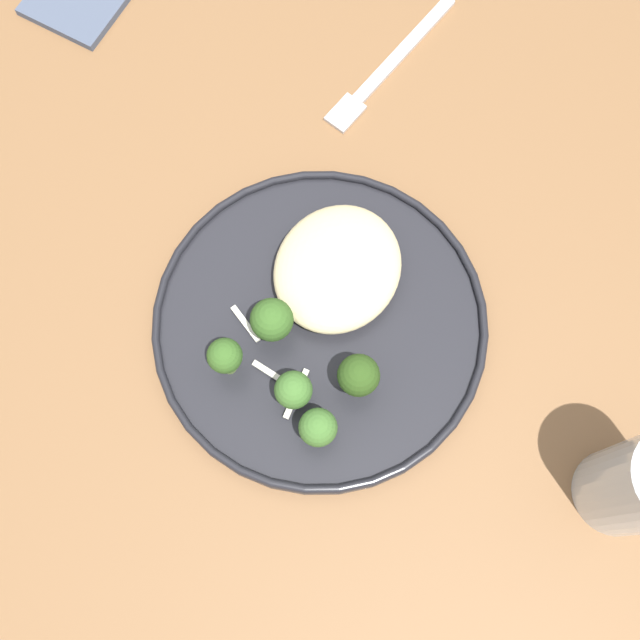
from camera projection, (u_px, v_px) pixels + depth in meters
ground at (282, 458)px, 1.39m from camera, size 6.00×6.00×0.00m
wooden_dining_table at (250, 372)px, 0.76m from camera, size 1.40×1.00×0.74m
dinner_plate at (320, 324)px, 0.68m from camera, size 0.29×0.29×0.02m
noodle_bed at (338, 268)px, 0.67m from camera, size 0.12×0.11×0.03m
seared_scallop_front_small at (311, 258)px, 0.68m from camera, size 0.02×0.02×0.02m
seared_scallop_rear_pale at (355, 245)px, 0.69m from camera, size 0.02×0.02×0.01m
seared_scallop_right_edge at (352, 277)px, 0.68m from camera, size 0.04×0.04×0.01m
seared_scallop_left_edge at (301, 287)px, 0.67m from camera, size 0.02×0.02×0.02m
broccoli_floret_split_head at (358, 376)px, 0.62m from camera, size 0.03×0.03×0.06m
broccoli_floret_beside_noodles at (293, 390)px, 0.63m from camera, size 0.03×0.03×0.05m
broccoli_floret_rear_charred at (318, 428)px, 0.62m from camera, size 0.03×0.03×0.05m
broccoli_floret_near_rim at (225, 357)px, 0.63m from camera, size 0.03×0.03×0.05m
broccoli_floret_right_tilted at (272, 320)px, 0.64m from camera, size 0.04×0.04×0.05m
onion_sliver_curled_piece at (246, 324)px, 0.67m from camera, size 0.02×0.04×0.00m
onion_sliver_long_sliver at (296, 394)px, 0.65m from camera, size 0.05×0.01×0.00m
onion_sliver_pale_crescent at (272, 374)px, 0.66m from camera, size 0.01×0.04×0.00m
dinner_fork at (389, 66)px, 0.76m from camera, size 0.19×0.06×0.00m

